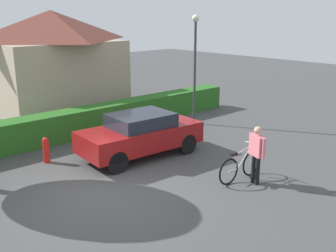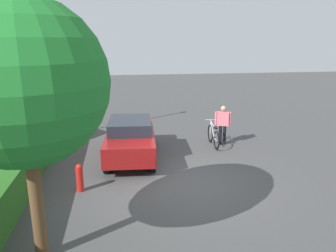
{
  "view_description": "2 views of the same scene",
  "coord_description": "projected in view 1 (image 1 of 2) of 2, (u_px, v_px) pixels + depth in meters",
  "views": [
    {
      "loc": [
        -5.16,
        -8.02,
        4.46
      ],
      "look_at": [
        2.24,
        0.1,
        1.35
      ],
      "focal_mm": 42.95,
      "sensor_mm": 36.0,
      "label": 1
    },
    {
      "loc": [
        -8.75,
        1.91,
        4.19
      ],
      "look_at": [
        1.86,
        0.29,
        1.27
      ],
      "focal_mm": 34.59,
      "sensor_mm": 36.0,
      "label": 2
    }
  ],
  "objects": [
    {
      "name": "fire_hydrant",
      "position": [
        46.0,
        150.0,
        12.29
      ],
      "size": [
        0.2,
        0.2,
        0.81
      ],
      "color": "red",
      "rests_on": "ground"
    },
    {
      "name": "hedge_row",
      "position": [
        25.0,
        134.0,
        13.58
      ],
      "size": [
        19.08,
        0.9,
        1.02
      ],
      "primitive_type": "cube",
      "color": "#28621F",
      "rests_on": "ground"
    },
    {
      "name": "house_distant",
      "position": [
        54.0,
        60.0,
        18.66
      ],
      "size": [
        5.76,
        4.72,
        4.57
      ],
      "color": "tan",
      "rests_on": "ground"
    },
    {
      "name": "street_lamp",
      "position": [
        195.0,
        55.0,
        15.92
      ],
      "size": [
        0.28,
        0.28,
        4.38
      ],
      "color": "#38383D",
      "rests_on": "ground"
    },
    {
      "name": "bicycle",
      "position": [
        240.0,
        166.0,
        10.99
      ],
      "size": [
        1.7,
        0.5,
        0.97
      ],
      "color": "black",
      "rests_on": "ground"
    },
    {
      "name": "parked_car_near",
      "position": [
        141.0,
        134.0,
        12.72
      ],
      "size": [
        4.02,
        1.92,
        1.41
      ],
      "color": "maroon",
      "rests_on": "ground"
    },
    {
      "name": "person_rider",
      "position": [
        257.0,
        151.0,
        10.63
      ],
      "size": [
        0.33,
        0.62,
        1.6
      ],
      "color": "black",
      "rests_on": "ground"
    },
    {
      "name": "ground_plane",
      "position": [
        106.0,
        193.0,
        10.26
      ],
      "size": [
        60.0,
        60.0,
        0.0
      ],
      "primitive_type": "plane",
      "color": "#454545"
    }
  ]
}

